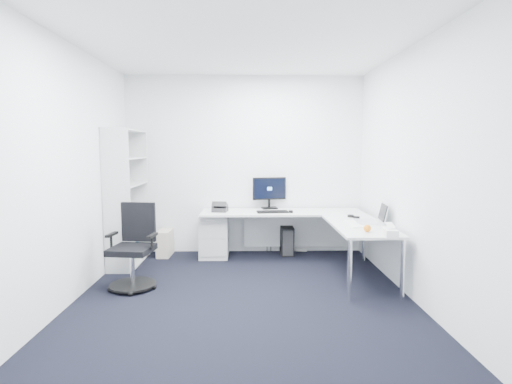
{
  "coord_description": "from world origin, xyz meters",
  "views": [
    {
      "loc": [
        0.04,
        -4.04,
        1.61
      ],
      "look_at": [
        0.15,
        1.05,
        1.05
      ],
      "focal_mm": 28.0,
      "sensor_mm": 36.0,
      "label": 1
    }
  ],
  "objects_px": {
    "task_chair": "(132,247)",
    "laptop": "(366,212)",
    "bookshelf": "(127,197)",
    "l_desk": "(284,239)",
    "monitor": "(269,193)"
  },
  "relations": [
    {
      "from": "task_chair",
      "to": "laptop",
      "type": "xyz_separation_m",
      "value": [
        2.79,
        0.38,
        0.33
      ]
    },
    {
      "from": "task_chair",
      "to": "laptop",
      "type": "distance_m",
      "value": 2.84
    },
    {
      "from": "bookshelf",
      "to": "laptop",
      "type": "relative_size",
      "value": 5.22
    },
    {
      "from": "bookshelf",
      "to": "laptop",
      "type": "xyz_separation_m",
      "value": [
        3.13,
        -0.62,
        -0.12
      ]
    },
    {
      "from": "task_chair",
      "to": "laptop",
      "type": "height_order",
      "value": "task_chair"
    },
    {
      "from": "l_desk",
      "to": "bookshelf",
      "type": "bearing_deg",
      "value": 178.68
    },
    {
      "from": "task_chair",
      "to": "l_desk",
      "type": "bearing_deg",
      "value": 35.49
    },
    {
      "from": "l_desk",
      "to": "bookshelf",
      "type": "xyz_separation_m",
      "value": [
        -2.17,
        0.05,
        0.59
      ]
    },
    {
      "from": "l_desk",
      "to": "task_chair",
      "type": "height_order",
      "value": "task_chair"
    },
    {
      "from": "task_chair",
      "to": "laptop",
      "type": "relative_size",
      "value": 2.72
    },
    {
      "from": "laptop",
      "to": "bookshelf",
      "type": "bearing_deg",
      "value": 175.19
    },
    {
      "from": "laptop",
      "to": "monitor",
      "type": "bearing_deg",
      "value": 140.73
    },
    {
      "from": "bookshelf",
      "to": "task_chair",
      "type": "relative_size",
      "value": 1.92
    },
    {
      "from": "l_desk",
      "to": "laptop",
      "type": "xyz_separation_m",
      "value": [
        0.96,
        -0.57,
        0.47
      ]
    },
    {
      "from": "monitor",
      "to": "laptop",
      "type": "bearing_deg",
      "value": -56.29
    }
  ]
}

